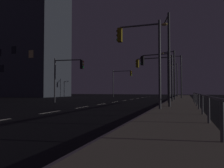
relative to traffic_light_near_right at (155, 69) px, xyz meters
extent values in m
plane|color=black|center=(-4.43, -4.89, -3.80)|extent=(112.00, 112.00, 0.00)
cube|color=gray|center=(2.74, -4.89, -3.73)|extent=(2.87, 77.00, 0.14)
cube|color=silver|center=(-4.43, -13.39, -3.80)|extent=(0.14, 2.00, 0.01)
cube|color=silver|center=(-4.43, -9.39, -3.80)|extent=(0.14, 2.00, 0.01)
cube|color=silver|center=(-4.43, -5.39, -3.80)|extent=(0.14, 2.00, 0.01)
cube|color=silver|center=(-4.43, -1.39, -3.80)|extent=(0.14, 2.00, 0.01)
cube|color=silver|center=(-4.43, 2.61, -3.80)|extent=(0.14, 2.00, 0.01)
cube|color=silver|center=(-4.43, 6.61, -3.80)|extent=(0.14, 2.00, 0.01)
cube|color=silver|center=(-4.43, 10.61, -3.80)|extent=(0.14, 2.00, 0.01)
cube|color=silver|center=(-4.43, 14.61, -3.80)|extent=(0.14, 2.00, 0.01)
cube|color=silver|center=(-4.43, 18.61, -3.80)|extent=(0.14, 2.00, 0.01)
cube|color=silver|center=(-4.43, 22.61, -3.80)|extent=(0.14, 2.00, 0.01)
cube|color=silver|center=(1.05, 0.11, -3.80)|extent=(0.14, 53.00, 0.01)
cylinder|color=#2D3033|center=(1.87, -0.13, -1.08)|extent=(0.16, 0.16, 5.17)
cylinder|color=#38383D|center=(-0.11, 0.01, 1.25)|extent=(3.96, 0.39, 0.11)
cube|color=olive|center=(-2.08, 0.15, 0.73)|extent=(0.30, 0.36, 0.95)
sphere|color=black|center=(-2.24, 0.16, 1.03)|extent=(0.20, 0.20, 0.20)
sphere|color=black|center=(-2.24, 0.16, 0.73)|extent=(0.20, 0.20, 0.20)
sphere|color=#19D84C|center=(-2.24, 0.16, 0.43)|extent=(0.20, 0.20, 0.20)
cylinder|color=#38383D|center=(-10.36, -4.53, -1.35)|extent=(0.16, 0.16, 4.91)
cylinder|color=#38383D|center=(-8.82, -4.31, 0.85)|extent=(3.10, 0.55, 0.11)
cube|color=black|center=(-7.28, -4.08, 0.33)|extent=(0.33, 0.38, 0.95)
sphere|color=black|center=(-7.12, -4.06, 0.63)|extent=(0.20, 0.20, 0.20)
sphere|color=black|center=(-7.12, -4.06, 0.33)|extent=(0.20, 0.20, 0.20)
sphere|color=#19D84C|center=(-7.12, -4.06, 0.03)|extent=(0.20, 0.20, 0.20)
cylinder|color=#4C4C51|center=(1.71, -10.38, -0.79)|extent=(0.16, 0.16, 5.74)
cylinder|color=#4C4C51|center=(0.38, -10.44, 1.83)|extent=(2.65, 0.21, 0.11)
cube|color=olive|center=(-0.94, -10.49, 1.30)|extent=(0.29, 0.35, 0.95)
sphere|color=black|center=(-1.09, -10.49, 1.60)|extent=(0.20, 0.20, 0.20)
sphere|color=black|center=(-1.09, -10.49, 1.30)|extent=(0.20, 0.20, 0.20)
sphere|color=#19D84C|center=(-1.09, -10.49, 1.00)|extent=(0.20, 0.20, 0.20)
cylinder|color=#2D3033|center=(-10.78, 16.21, -1.04)|extent=(0.16, 0.16, 5.53)
cylinder|color=#2D3033|center=(-8.85, 16.02, 1.47)|extent=(3.88, 0.49, 0.11)
cube|color=olive|center=(-6.91, 15.83, 0.95)|extent=(0.31, 0.37, 0.95)
sphere|color=black|center=(-6.76, 15.81, 1.25)|extent=(0.20, 0.20, 0.20)
sphere|color=black|center=(-6.76, 15.81, 0.95)|extent=(0.20, 0.20, 0.20)
sphere|color=#19D84C|center=(-6.76, 15.81, 0.65)|extent=(0.20, 0.20, 0.20)
cylinder|color=#38383D|center=(1.68, -3.01, -1.13)|extent=(0.16, 0.16, 5.06)
cylinder|color=#4C4C51|center=(0.38, -2.85, 1.15)|extent=(2.61, 0.43, 0.11)
cube|color=black|center=(-0.92, -2.69, 0.62)|extent=(0.32, 0.37, 0.95)
sphere|color=black|center=(-1.08, -2.67, 0.92)|extent=(0.20, 0.20, 0.20)
sphere|color=black|center=(-1.08, -2.67, 0.62)|extent=(0.20, 0.20, 0.20)
sphere|color=#19D84C|center=(-1.08, -2.67, 0.32)|extent=(0.20, 0.20, 0.20)
cylinder|color=#2D3033|center=(2.65, 10.16, -0.29)|extent=(0.18, 0.18, 6.75)
cylinder|color=#38383D|center=(1.77, 9.83, 2.93)|extent=(1.80, 0.75, 0.10)
ellipsoid|color=#F9D172|center=(0.89, 9.51, 2.83)|extent=(0.56, 0.36, 0.24)
cylinder|color=#2D3033|center=(1.90, 4.40, -0.41)|extent=(0.18, 0.18, 6.51)
cylinder|color=#2D3033|center=(1.09, 4.68, 2.70)|extent=(1.66, 0.65, 0.10)
ellipsoid|color=#F9D172|center=(0.28, 4.96, 2.60)|extent=(0.56, 0.36, 0.24)
cylinder|color=#38383D|center=(1.72, 20.10, -0.27)|extent=(0.18, 0.18, 6.79)
cylinder|color=#38383D|center=(0.99, 20.74, 2.97)|extent=(1.52, 1.36, 0.10)
ellipsoid|color=#F9D172|center=(0.26, 21.39, 2.87)|extent=(0.56, 0.36, 0.24)
cylinder|color=#38383D|center=(2.14, -8.24, -0.20)|extent=(0.18, 0.18, 6.94)
cylinder|color=#4C4C51|center=(1.91, -7.32, 3.12)|extent=(0.56, 1.87, 0.10)
ellipsoid|color=#F9D172|center=(1.67, -6.39, 3.02)|extent=(0.56, 0.36, 0.24)
cylinder|color=#59595E|center=(4.03, -18.59, -3.19)|extent=(0.09, 0.09, 0.95)
cylinder|color=#59595E|center=(4.03, -15.69, -3.19)|extent=(0.09, 0.09, 0.95)
cylinder|color=#59595E|center=(4.03, -12.79, -3.19)|extent=(0.09, 0.09, 0.95)
cylinder|color=#59595E|center=(4.03, -9.89, -3.19)|extent=(0.09, 0.09, 0.95)
cylinder|color=#59595E|center=(4.03, -6.99, -3.19)|extent=(0.09, 0.09, 0.95)
cylinder|color=#59595E|center=(4.03, -4.09, -3.19)|extent=(0.09, 0.09, 0.95)
cylinder|color=#59595E|center=(4.03, -1.19, -3.19)|extent=(0.09, 0.09, 0.95)
cube|color=slate|center=(4.03, -12.79, -2.71)|extent=(0.06, 23.20, 0.06)
cube|color=#3D424C|center=(-34.40, 13.48, 7.97)|extent=(24.74, 10.03, 23.54)
cube|color=#EACC7A|center=(-25.05, 8.44, 4.66)|extent=(1.10, 0.06, 1.50)
cube|color=black|center=(-29.41, 8.44, 5.75)|extent=(1.10, 0.06, 1.50)
cube|color=black|center=(-32.57, 8.44, 2.11)|extent=(1.10, 0.06, 1.50)
camera|label=1|loc=(3.26, -23.84, -2.51)|focal=33.05mm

